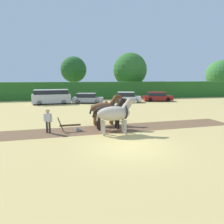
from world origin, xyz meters
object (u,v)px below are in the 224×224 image
object	(u,v)px
farmer_beside_team	(106,109)
tree_center_left	(74,70)
draft_horse_trail_left	(105,108)
parked_car_center_left	(127,97)
tree_center_right	(221,75)
parked_van	(51,97)
draft_horse_lead_left	(115,113)
tree_center	(130,70)
plow	(72,127)
farmer_at_plow	(48,119)
parked_car_left	(88,98)
parked_car_center	(157,97)
draft_horse_lead_right	(109,111)

from	to	relation	value
farmer_beside_team	tree_center_left	bearing A→B (deg)	108.73
draft_horse_trail_left	parked_car_center_left	size ratio (longest dim) A/B	0.65
tree_center_right	farmer_beside_team	distance (m)	38.79
draft_horse_trail_left	farmer_beside_team	size ratio (longest dim) A/B	1.68
farmer_beside_team	tree_center_right	bearing A→B (deg)	53.07
tree_center_left	parked_van	distance (m)	13.83
tree_center_right	parked_van	size ratio (longest dim) A/B	1.38
draft_horse_lead_left	draft_horse_trail_left	size ratio (longest dim) A/B	1.05
tree_center	plow	bearing A→B (deg)	-113.67
farmer_at_plow	parked_car_center_left	xyz separation A→B (m)	(10.07, 16.74, -0.20)
tree_center	parked_car_left	xyz separation A→B (m)	(-9.38, -10.49, -4.48)
parked_car_left	parked_car_center	distance (m)	11.11
parked_car_center	draft_horse_lead_left	bearing A→B (deg)	-112.65
farmer_at_plow	tree_center_left	bearing A→B (deg)	22.06
tree_center_left	parked_car_center	world-z (taller)	tree_center_left
draft_horse_lead_right	parked_car_center_left	world-z (taller)	draft_horse_lead_right
draft_horse_lead_left	parked_car_left	distance (m)	17.96
parked_car_left	parked_car_center	bearing A→B (deg)	13.92
tree_center_right	parked_car_center	distance (m)	22.61
parked_car_center	draft_horse_lead_right	bearing A→B (deg)	-115.10
draft_horse_trail_left	draft_horse_lead_right	bearing A→B (deg)	-90.51
draft_horse_trail_left	tree_center	bearing A→B (deg)	65.34
tree_center	draft_horse_trail_left	distance (m)	27.35
tree_center_left	parked_van	xyz separation A→B (m)	(-3.52, -12.71, -4.18)
farmer_at_plow	farmer_beside_team	bearing A→B (deg)	-23.84
plow	farmer_at_plow	bearing A→B (deg)	179.70
tree_center_left	parked_car_center	size ratio (longest dim) A/B	1.67
tree_center	draft_horse_lead_left	bearing A→B (deg)	-107.65
tree_center_right	parked_car_left	xyz separation A→B (m)	(-30.53, -11.46, -3.57)
tree_center	parked_car_center_left	size ratio (longest dim) A/B	1.97
draft_horse_trail_left	plow	distance (m)	3.31
parked_van	draft_horse_lead_right	bearing A→B (deg)	-77.71
draft_horse_trail_left	farmer_beside_team	bearing A→B (deg)	72.24
tree_center_left	farmer_beside_team	size ratio (longest dim) A/B	4.67
tree_center_left	draft_horse_trail_left	bearing A→B (deg)	-86.47
plow	parked_car_center_left	world-z (taller)	parked_car_center_left
draft_horse_lead_left	tree_center_right	bearing A→B (deg)	39.61
parked_car_center	farmer_beside_team	bearing A→B (deg)	-120.44
farmer_beside_team	parked_car_center	world-z (taller)	farmer_beside_team
draft_horse_lead_right	draft_horse_trail_left	bearing A→B (deg)	89.49
draft_horse_lead_left	plow	size ratio (longest dim) A/B	1.74
farmer_beside_team	parked_car_center_left	bearing A→B (deg)	81.32
tree_center	farmer_beside_team	bearing A→B (deg)	-110.60
draft_horse_lead_left	parked_van	distance (m)	18.73
tree_center_right	draft_horse_lead_right	size ratio (longest dim) A/B	2.66
farmer_at_plow	parked_car_left	world-z (taller)	farmer_at_plow
parked_van	tree_center_right	bearing A→B (deg)	12.16
draft_horse_lead_right	parked_car_center_left	distance (m)	17.38
tree_center_left	farmer_beside_team	distance (m)	26.08
parked_car_center_left	draft_horse_lead_right	bearing A→B (deg)	-98.99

